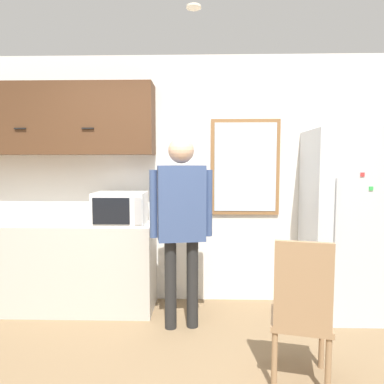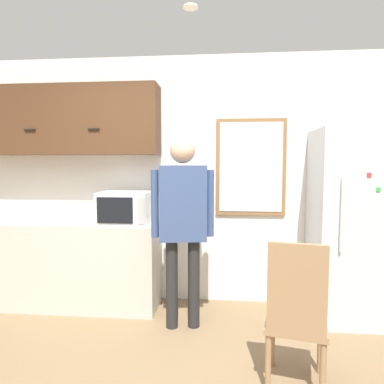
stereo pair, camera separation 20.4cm
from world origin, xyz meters
TOP-DOWN VIEW (x-y plane):
  - back_wall at (0.00, 1.88)m, footprint 6.00×0.06m
  - counter at (-1.22, 1.57)m, footprint 1.96×0.56m
  - upper_cabinets at (-1.22, 1.69)m, footprint 1.96×0.35m
  - microwave at (-0.56, 1.51)m, footprint 0.51×0.40m
  - person at (0.08, 1.19)m, footprint 0.57×0.29m
  - refrigerator at (1.68, 1.52)m, footprint 0.69×0.67m
  - chair at (0.94, 0.35)m, footprint 0.48×0.48m
  - window at (0.74, 1.84)m, footprint 0.75×0.05m
  - ceiling_light at (0.20, 0.69)m, footprint 0.11×0.11m

SIDE VIEW (x-z plane):
  - counter at x=-1.22m, z-range 0.00..0.92m
  - chair at x=0.94m, z-range 0.03..1.07m
  - refrigerator at x=1.68m, z-range 0.00..1.87m
  - microwave at x=-0.56m, z-range 0.92..1.25m
  - person at x=0.08m, z-range 0.20..1.98m
  - back_wall at x=0.00m, z-range 0.00..2.70m
  - window at x=0.74m, z-range 0.98..2.02m
  - upper_cabinets at x=-1.22m, z-range 1.63..2.36m
  - ceiling_light at x=0.20m, z-range 2.67..2.69m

